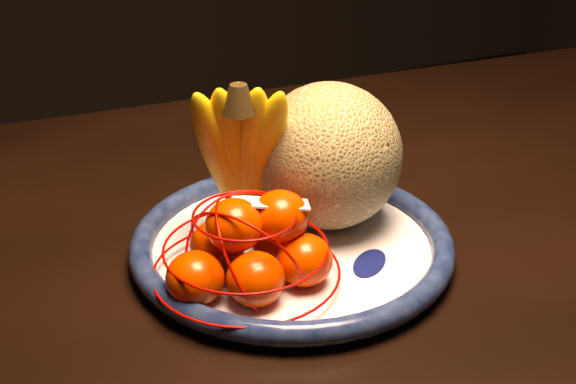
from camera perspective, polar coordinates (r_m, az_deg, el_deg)
name	(u,v)px	position (r m, az deg, el deg)	size (l,w,h in m)	color
dining_table	(467,243)	(1.03, 12.58, -3.55)	(1.45, 0.91, 0.70)	black
fruit_bowl	(292,245)	(0.83, 0.28, -3.77)	(0.33, 0.33, 0.03)	white
cantaloupe	(329,156)	(0.84, 2.91, 2.59)	(0.16, 0.16, 0.16)	olive
banana_bunch	(241,148)	(0.81, -3.35, 3.14)	(0.12, 0.12, 0.19)	yellow
mandarin_bag	(251,250)	(0.76, -2.65, -4.14)	(0.22, 0.22, 0.11)	#FF3C00
price_tag	(271,203)	(0.74, -1.24, -0.78)	(0.07, 0.03, 0.00)	white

